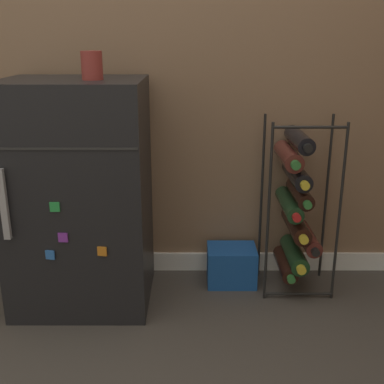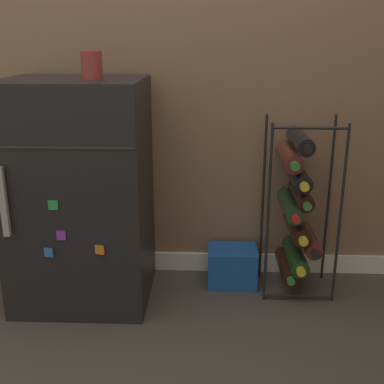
# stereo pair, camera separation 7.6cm
# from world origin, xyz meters

# --- Properties ---
(ground_plane) EXTENTS (14.00, 14.00, 0.00)m
(ground_plane) POSITION_xyz_m (0.00, 0.00, 0.00)
(ground_plane) COLOR #423D38
(wall_back) EXTENTS (6.97, 0.07, 2.50)m
(wall_back) POSITION_xyz_m (0.00, 0.63, 1.24)
(wall_back) COLOR #84664C
(wall_back) RESTS_ON ground_plane
(mini_fridge) EXTENTS (0.55, 0.49, 0.94)m
(mini_fridge) POSITION_xyz_m (-0.45, 0.35, 0.47)
(mini_fridge) COLOR black
(mini_fridge) RESTS_ON ground_plane
(wine_rack) EXTENTS (0.31, 0.32, 0.77)m
(wine_rack) POSITION_xyz_m (0.46, 0.43, 0.39)
(wine_rack) COLOR black
(wine_rack) RESTS_ON ground_plane
(soda_box) EXTENTS (0.22, 0.17, 0.17)m
(soda_box) POSITION_xyz_m (0.19, 0.47, 0.09)
(soda_box) COLOR #194C9E
(soda_box) RESTS_ON ground_plane
(fridge_top_cup) EXTENTS (0.08, 0.08, 0.10)m
(fridge_top_cup) POSITION_xyz_m (-0.36, 0.31, 0.99)
(fridge_top_cup) COLOR maroon
(fridge_top_cup) RESTS_ON mini_fridge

